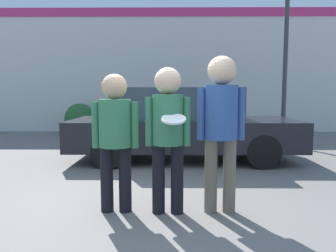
{
  "coord_description": "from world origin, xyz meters",
  "views": [
    {
      "loc": [
        0.32,
        -3.81,
        1.43
      ],
      "look_at": [
        0.29,
        0.21,
        1.02
      ],
      "focal_mm": 35.0,
      "sensor_mm": 36.0,
      "label": 1
    }
  ],
  "objects_px": {
    "person_right": "(221,118)",
    "shrub": "(80,119)",
    "parked_car_near": "(183,124)",
    "person_left": "(115,130)",
    "person_middle_with_frisbee": "(168,127)"
  },
  "relations": [
    {
      "from": "person_right",
      "to": "shrub",
      "type": "height_order",
      "value": "person_right"
    },
    {
      "from": "parked_car_near",
      "to": "person_right",
      "type": "bearing_deg",
      "value": -83.76
    },
    {
      "from": "person_left",
      "to": "parked_car_near",
      "type": "relative_size",
      "value": 0.35
    },
    {
      "from": "person_right",
      "to": "parked_car_near",
      "type": "bearing_deg",
      "value": 96.24
    },
    {
      "from": "parked_car_near",
      "to": "shrub",
      "type": "bearing_deg",
      "value": 127.95
    },
    {
      "from": "person_middle_with_frisbee",
      "to": "parked_car_near",
      "type": "height_order",
      "value": "person_middle_with_frisbee"
    },
    {
      "from": "person_right",
      "to": "shrub",
      "type": "relative_size",
      "value": 1.76
    },
    {
      "from": "person_left",
      "to": "parked_car_near",
      "type": "bearing_deg",
      "value": 73.57
    },
    {
      "from": "person_middle_with_frisbee",
      "to": "person_right",
      "type": "relative_size",
      "value": 0.93
    },
    {
      "from": "person_right",
      "to": "shrub",
      "type": "bearing_deg",
      "value": 116.64
    },
    {
      "from": "shrub",
      "to": "parked_car_near",
      "type": "bearing_deg",
      "value": -52.05
    },
    {
      "from": "person_left",
      "to": "person_right",
      "type": "distance_m",
      "value": 1.25
    },
    {
      "from": "person_left",
      "to": "person_right",
      "type": "bearing_deg",
      "value": -0.74
    },
    {
      "from": "person_middle_with_frisbee",
      "to": "person_right",
      "type": "height_order",
      "value": "person_right"
    },
    {
      "from": "person_middle_with_frisbee",
      "to": "shrub",
      "type": "bearing_deg",
      "value": 112.61
    }
  ]
}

